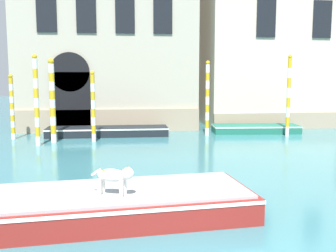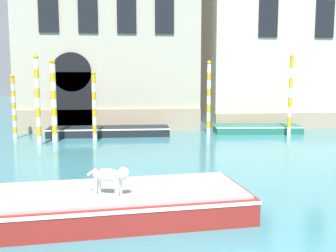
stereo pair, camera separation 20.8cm
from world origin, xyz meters
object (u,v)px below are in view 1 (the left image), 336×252
mooring_pole_1 (52,100)px  mooring_pole_5 (12,107)px  boat_foreground (78,206)px  boat_moored_far (255,129)px  mooring_pole_0 (93,106)px  boat_moored_near_palazzo (108,131)px  mooring_pole_2 (36,100)px  dog_on_deck (115,176)px  mooring_pole_3 (289,96)px  mooring_pole_4 (207,98)px

mooring_pole_1 → mooring_pole_5: size_ratio=1.22×
boat_foreground → boat_moored_far: size_ratio=1.62×
mooring_pole_0 → mooring_pole_1: (-1.93, 0.07, 0.29)m
mooring_pole_0 → boat_moored_near_palazzo: bearing=71.4°
boat_moored_far → mooring_pole_0: 9.31m
mooring_pole_1 → mooring_pole_2: mooring_pole_2 is taller
dog_on_deck → mooring_pole_5: size_ratio=0.28×
boat_moored_far → boat_foreground: bearing=-119.6°
dog_on_deck → mooring_pole_2: 10.89m
mooring_pole_3 → mooring_pole_5: (-14.32, 0.74, -0.51)m
dog_on_deck → mooring_pole_3: bearing=73.7°
mooring_pole_3 → mooring_pole_2: bearing=-174.0°
dog_on_deck → boat_moored_near_palazzo: bearing=114.0°
boat_moored_far → mooring_pole_0: mooring_pole_0 is taller
dog_on_deck → mooring_pole_0: bearing=117.7°
boat_foreground → dog_on_deck: (0.83, -0.32, 0.73)m
mooring_pole_2 → mooring_pole_0: bearing=17.9°
mooring_pole_0 → mooring_pole_5: (-4.12, 1.26, -0.08)m
boat_foreground → boat_moored_far: bearing=50.7°
dog_on_deck → boat_moored_far: 15.23m
mooring_pole_4 → mooring_pole_5: 10.08m
boat_moored_far → mooring_pole_5: (-13.08, -0.73, 1.44)m
dog_on_deck → mooring_pole_0: (-1.11, 11.03, 0.67)m
mooring_pole_0 → mooring_pole_3: bearing=2.9°
mooring_pole_4 → mooring_pole_3: bearing=-9.0°
dog_on_deck → boat_moored_far: dog_on_deck is taller
boat_foreground → mooring_pole_2: 10.44m
boat_moored_near_palazzo → dog_on_deck: bearing=-87.0°
mooring_pole_0 → mooring_pole_3: mooring_pole_3 is taller
boat_foreground → mooring_pole_0: (-0.28, 10.71, 1.41)m
boat_foreground → mooring_pole_5: size_ratio=2.43×
mooring_pole_0 → mooring_pole_1: size_ratio=0.86×
mooring_pole_3 → mooring_pole_1: bearing=-177.9°
boat_moored_far → mooring_pole_2: (-11.46, -2.80, 1.88)m
boat_foreground → mooring_pole_2: size_ratio=1.92×
boat_moored_near_palazzo → mooring_pole_0: bearing=-107.8°
boat_moored_near_palazzo → mooring_pole_5: bearing=-171.9°
boat_foreground → boat_moored_far: boat_foreground is taller
mooring_pole_1 → mooring_pole_0: bearing=-2.2°
boat_foreground → mooring_pole_2: (-2.78, 9.90, 1.77)m
mooring_pole_4 → dog_on_deck: bearing=-111.6°
boat_moored_near_palazzo → mooring_pole_3: size_ratio=1.50×
boat_foreground → mooring_pole_3: mooring_pole_3 is taller
mooring_pole_1 → boat_moored_near_palazzo: bearing=35.1°
mooring_pole_1 → mooring_pole_3: size_ratio=0.94×
boat_foreground → mooring_pole_4: bearing=59.6°
dog_on_deck → mooring_pole_0: mooring_pole_0 is taller
boat_moored_far → mooring_pole_4: mooring_pole_4 is taller
boat_foreground → mooring_pole_1: bearing=96.7°
mooring_pole_4 → mooring_pole_1: bearing=-171.9°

